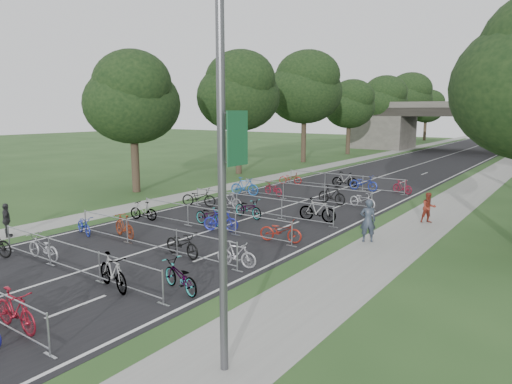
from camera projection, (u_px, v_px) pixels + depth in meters
road at (431, 161)px, 53.43m from camera, size 11.00×140.00×0.01m
sidewalk_right at (508, 165)px, 48.83m from camera, size 3.00×140.00×0.01m
sidewalk_left at (370, 157)px, 57.74m from camera, size 2.00×140.00×0.01m
lane_markings at (431, 161)px, 53.43m from camera, size 0.12×140.00×0.00m
overpass_bridge at (462, 127)px, 64.80m from camera, size 31.00×8.00×7.05m
lamppost at (223, 182)px, 9.52m from camera, size 0.61×0.65×8.21m
tree_left_0 at (133, 100)px, 31.60m from camera, size 6.72×6.72×10.25m
tree_left_1 at (239, 93)px, 41.05m from camera, size 7.56×7.56×11.53m
tree_left_2 at (305, 89)px, 50.50m from camera, size 8.40×8.40×12.81m
tree_left_3 at (350, 105)px, 60.38m from camera, size 6.72×6.72×10.25m
tree_left_4 at (383, 101)px, 69.83m from camera, size 7.56×7.56×11.53m
tree_left_5 at (408, 97)px, 79.28m from camera, size 8.40×8.40×12.81m
tree_left_6 at (427, 107)px, 89.16m from camera, size 6.72×6.72×10.25m
barrier_row_1 at (73, 259)px, 16.24m from camera, size 9.70×0.08×1.10m
barrier_row_2 at (151, 237)px, 19.12m from camera, size 9.70×0.08×1.10m
barrier_row_3 at (211, 219)px, 22.16m from camera, size 9.70×0.08×1.10m
barrier_row_4 at (258, 206)px, 25.35m from camera, size 9.70×0.08×1.10m
barrier_row_5 at (303, 193)px, 29.35m from camera, size 9.70×0.08×1.10m
barrier_row_6 at (343, 181)px, 34.15m from camera, size 9.70×0.08×1.10m
bike_3 at (15, 310)px, 11.98m from camera, size 1.91×0.56×1.14m
bike_5 at (43, 248)px, 17.72m from camera, size 1.92×0.73×1.00m
bike_6 at (113, 272)px, 14.75m from camera, size 2.06×1.01×1.19m
bike_7 at (180, 277)px, 14.61m from camera, size 2.01×1.12×1.00m
bike_8 at (84, 226)px, 21.38m from camera, size 1.79×1.04×0.89m
bike_9 at (124, 226)px, 20.84m from camera, size 1.90×0.92×1.10m
bike_10 at (182, 244)px, 18.15m from camera, size 2.04×0.93×1.03m
bike_11 at (236, 254)px, 16.93m from camera, size 1.68×0.75×0.98m
bike_12 at (143, 211)px, 24.22m from camera, size 1.74×0.83×1.01m
bike_13 at (210, 216)px, 23.01m from camera, size 2.04×0.83×1.05m
bike_14 at (221, 221)px, 21.96m from camera, size 1.82×1.11×1.06m
bike_15 at (281, 231)px, 20.15m from camera, size 2.04×1.12×1.02m
bike_16 at (199, 198)px, 27.66m from camera, size 2.26×1.49×1.12m
bike_17 at (229, 200)px, 27.12m from camera, size 1.72×0.62×1.01m
bike_18 at (248, 208)px, 24.71m from camera, size 2.14×1.09×1.07m
bike_19 at (317, 210)px, 23.84m from camera, size 2.10×0.76×1.24m
bike_20 at (245, 186)px, 31.34m from camera, size 2.15×1.00×1.25m
bike_21 at (273, 189)px, 31.28m from camera, size 1.93×1.18×0.96m
bike_22 at (332, 195)px, 28.32m from camera, size 2.07×0.87×1.21m
bike_23 at (363, 200)px, 27.25m from camera, size 2.01×1.20×1.00m
bike_24 at (290, 178)px, 36.18m from camera, size 1.91×1.27×0.95m
bike_25 at (345, 180)px, 34.72m from camera, size 2.02×0.94×1.17m
bike_26 at (363, 183)px, 33.23m from camera, size 2.17×0.79×1.13m
bike_27 at (402, 187)px, 32.03m from camera, size 1.70×1.02×0.99m
pedestrian_a at (368, 221)px, 20.13m from camera, size 0.84×0.77×1.93m
pedestrian_b at (429, 208)px, 23.60m from camera, size 0.98×0.96×1.59m
pedestrian_c at (7, 220)px, 20.90m from camera, size 0.99×0.80×1.58m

